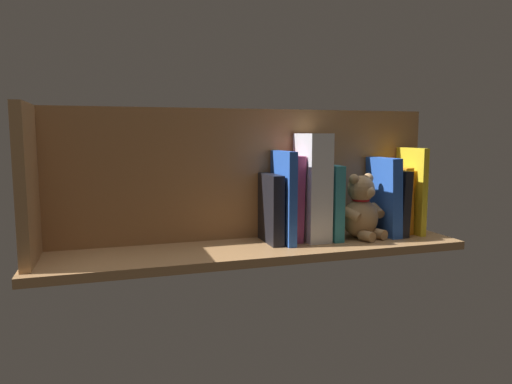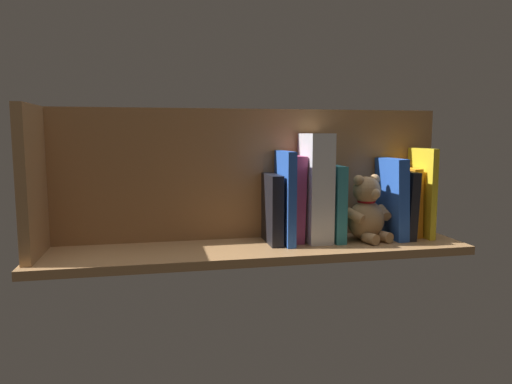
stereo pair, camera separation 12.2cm
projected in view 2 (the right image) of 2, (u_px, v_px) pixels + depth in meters
ground_plane at (256, 250)px, 124.05cm from camera, size 111.63×25.25×2.20cm
shelf_back_panel at (248, 174)px, 131.80cm from camera, size 111.63×1.50×36.04cm
shelf_side_divider at (32, 182)px, 110.75cm from camera, size 2.40×19.25×36.04cm
book_0 at (421, 192)px, 134.80cm from camera, size 1.76×13.39×25.13cm
book_1 at (409, 202)px, 135.98cm from camera, size 3.28×10.49×19.56cm
book_2 at (402, 204)px, 133.72cm from camera, size 3.22×13.91×18.89cm
book_3 at (392, 198)px, 132.64cm from camera, size 4.07×14.23×22.50cm
teddy_bear at (367, 211)px, 129.75cm from camera, size 14.01×13.70×18.15cm
book_4 at (334, 203)px, 129.69cm from camera, size 2.83×13.33×20.68cm
dictionary_thick_white at (315, 188)px, 128.16cm from camera, size 6.38×13.01×29.32cm
book_5 at (295, 199)px, 128.68cm from camera, size 3.68×10.61×23.41cm
book_6 at (285, 197)px, 126.02cm from camera, size 2.29×14.52×24.67cm
book_7 at (272, 209)px, 126.41cm from camera, size 3.08×13.10×18.50cm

